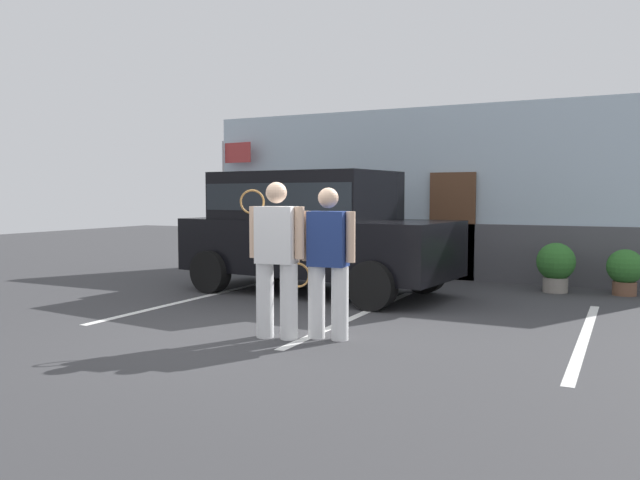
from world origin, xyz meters
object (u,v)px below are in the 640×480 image
potted_plant_secondary (625,270)px  potted_plant_by_porch (556,265)px  parked_suv (312,225)px  flag_pole (230,180)px  tennis_player_man (276,257)px  tennis_player_woman (328,261)px

potted_plant_secondary → potted_plant_by_porch: bearing=-171.3°
parked_suv → potted_plant_secondary: parked_suv is taller
parked_suv → flag_pole: size_ratio=1.65×
potted_plant_by_porch → flag_pole: flag_pole is taller
tennis_player_man → potted_plant_by_porch: (2.52, 5.10, -0.48)m
potted_plant_by_porch → potted_plant_secondary: (1.06, 0.16, -0.05)m
tennis_player_woman → potted_plant_by_porch: (1.97, 4.88, -0.43)m
parked_suv → flag_pole: (-3.36, 2.48, 0.86)m
parked_suv → tennis_player_man: 3.45m
potted_plant_by_porch → tennis_player_man: bearing=-116.3°
tennis_player_man → flag_pole: 7.39m
potted_plant_by_porch → flag_pole: (-7.09, 0.61, 1.54)m
potted_plant_secondary → flag_pole: size_ratio=0.27×
parked_suv → potted_plant_secondary: bearing=28.9°
tennis_player_woman → potted_plant_by_porch: 5.28m
parked_suv → potted_plant_secondary: size_ratio=6.23×
tennis_player_man → flag_pole: bearing=-59.9°
parked_suv → tennis_player_woman: size_ratio=2.73×
potted_plant_by_porch → flag_pole: size_ratio=0.29×
parked_suv → tennis_player_woman: (1.75, -3.01, -0.24)m
tennis_player_man → tennis_player_woman: tennis_player_man is taller
parked_suv → potted_plant_by_porch: size_ratio=5.62×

